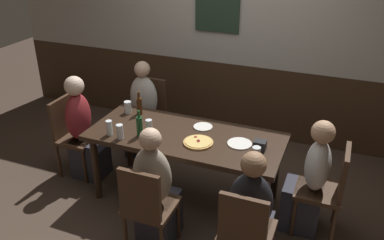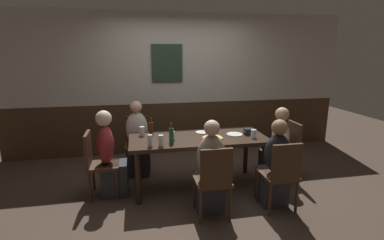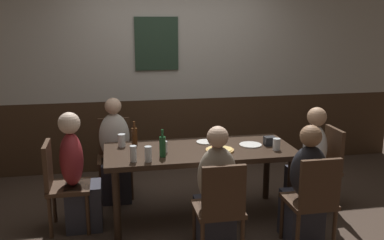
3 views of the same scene
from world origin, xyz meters
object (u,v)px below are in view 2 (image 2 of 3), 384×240
person_mid_near (210,174)px  highball_clear (173,136)px  chair_right_near (281,172)px  chair_left_far (137,140)px  tumbler_water (254,134)px  pint_glass_amber (142,132)px  chair_head_east (287,148)px  beer_glass_tall (161,141)px  condiment_caddy (248,131)px  person_right_near (275,169)px  plate_white_small (202,132)px  pizza (213,138)px  person_head_east (277,150)px  tumbler_short (150,141)px  person_left_far (138,144)px  beer_bottle_green (171,135)px  plate_white_large (235,134)px  chair_mid_near (214,178)px  chair_head_west (97,161)px  dining_table (198,143)px  person_head_west (110,160)px

person_mid_near → highball_clear: size_ratio=10.13×
chair_right_near → chair_left_far: bearing=135.2°
tumbler_water → pint_glass_amber: bearing=164.6°
chair_head_east → chair_right_near: size_ratio=1.00×
beer_glass_tall → condiment_caddy: bearing=12.6°
person_right_near → plate_white_small: person_right_near is taller
pizza → pint_glass_amber: 1.00m
person_head_east → tumbler_short: (-1.87, -0.27, 0.34)m
chair_head_east → person_left_far: (-2.19, 0.66, -0.01)m
condiment_caddy → beer_bottle_green: bearing=-171.7°
plate_white_large → chair_left_far: bearing=149.3°
chair_right_near → person_right_near: 0.17m
chair_right_near → tumbler_short: (-1.50, 0.55, 0.31)m
person_right_near → tumbler_water: bearing=101.1°
person_mid_near → beer_bottle_green: 0.72m
person_left_far → chair_left_far: bearing=90.0°
chair_mid_near → chair_head_west: bearing=148.8°
tumbler_water → tumbler_short: bearing=-176.4°
tumbler_water → beer_bottle_green: 1.13m
pizza → beer_bottle_green: beer_bottle_green is taller
dining_table → person_head_east: 1.21m
person_left_far → person_mid_near: person_left_far is taller
pizza → beer_bottle_green: 0.58m
plate_white_large → condiment_caddy: (0.19, -0.03, 0.04)m
chair_right_near → person_head_west: bearing=157.9°
chair_right_near → beer_glass_tall: size_ratio=6.14×
chair_left_far → highball_clear: bearing=-62.0°
plate_white_small → dining_table: bearing=-116.7°
chair_mid_near → tumbler_short: 0.93m
plate_white_large → chair_head_west: bearing=-179.6°
chair_left_far → person_head_east: person_head_east is taller
tumbler_short → condiment_caddy: tumbler_short is taller
plate_white_small → chair_head_east: bearing=-9.3°
chair_mid_near → condiment_caddy: chair_mid_near is taller
chair_head_west → beer_bottle_green: bearing=-10.6°
person_head_west → pizza: person_head_west is taller
highball_clear → beer_bottle_green: (-0.03, -0.13, 0.05)m
pizza → tumbler_water: (0.56, -0.07, 0.04)m
beer_glass_tall → beer_bottle_green: beer_bottle_green is taller
person_head_east → person_mid_near: 1.37m
tumbler_water → chair_left_far: bearing=147.3°
person_mid_near → tumbler_water: size_ratio=9.81×
chair_head_west → plate_white_small: bearing=8.0°
person_left_far → tumbler_water: 1.81m
chair_right_near → pizza: 1.00m
chair_right_near → person_head_east: bearing=66.1°
highball_clear → person_left_far: bearing=123.1°
chair_head_west → beer_bottle_green: beer_bottle_green is taller
chair_right_near → tumbler_water: (-0.09, 0.64, 0.30)m
person_left_far → person_mid_near: 1.56m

